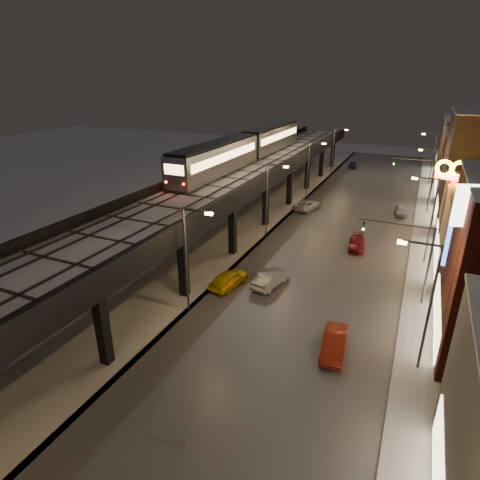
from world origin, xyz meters
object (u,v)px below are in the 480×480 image
at_px(car_far_white, 353,165).
at_px(sign_citgo, 471,229).
at_px(car_onc_red, 401,211).
at_px(subway_train, 248,146).
at_px(car_near_white, 271,279).
at_px(car_mid_silver, 307,205).
at_px(car_taxi, 229,279).
at_px(car_onc_silver, 334,344).
at_px(car_onc_white, 357,244).

relative_size(car_far_white, sign_citgo, 0.31).
bearing_deg(car_onc_red, subway_train, -179.55).
height_order(car_near_white, car_mid_silver, car_near_white).
distance_m(car_taxi, sign_citgo, 20.11).
bearing_deg(car_onc_silver, car_mid_silver, 102.86).
bearing_deg(sign_citgo, car_mid_silver, 121.72).
xyz_separation_m(car_onc_white, sign_citgo, (8.54, -16.76, 8.88)).
height_order(car_onc_silver, car_onc_red, car_onc_silver).
bearing_deg(car_mid_silver, car_near_white, 112.34).
height_order(subway_train, car_taxi, subway_train).
bearing_deg(subway_train, car_near_white, -62.11).
height_order(car_near_white, car_onc_white, car_near_white).
bearing_deg(subway_train, car_onc_red, 7.69).
relative_size(car_onc_silver, car_onc_white, 1.05).
distance_m(car_far_white, car_onc_silver, 64.24).
distance_m(subway_train, car_onc_silver, 37.77).
height_order(car_far_white, sign_citgo, sign_citgo).
xyz_separation_m(car_far_white, sign_citgo, (16.54, -60.85, 8.84)).
height_order(car_mid_silver, car_onc_silver, car_onc_silver).
relative_size(subway_train, car_taxi, 8.78).
bearing_deg(car_far_white, car_onc_white, 93.66).
xyz_separation_m(car_mid_silver, car_onc_silver, (10.55, -31.06, 0.03)).
bearing_deg(car_near_white, car_far_white, -77.37).
distance_m(car_onc_white, car_onc_red, 15.07).
relative_size(car_near_white, car_onc_red, 1.23).
distance_m(subway_train, car_onc_red, 23.68).
distance_m(car_near_white, car_far_white, 56.27).
distance_m(subway_train, car_mid_silver, 12.29).
distance_m(car_near_white, car_onc_silver, 10.42).
xyz_separation_m(car_onc_silver, car_onc_white, (-1.55, 19.43, -0.12)).
height_order(car_taxi, sign_citgo, sign_citgo).
relative_size(car_mid_silver, car_onc_silver, 1.14).
relative_size(car_taxi, car_mid_silver, 0.89).
bearing_deg(car_taxi, car_far_white, -81.80).
height_order(car_onc_red, sign_citgo, sign_citgo).
bearing_deg(car_taxi, car_onc_white, -114.52).
bearing_deg(subway_train, car_onc_silver, -57.22).
relative_size(car_mid_silver, car_onc_red, 1.36).
xyz_separation_m(car_far_white, car_onc_red, (11.65, -29.47, -0.02)).
bearing_deg(car_mid_silver, car_onc_red, -151.82).
height_order(car_taxi, car_near_white, car_taxi).
relative_size(subway_train, sign_citgo, 3.23).
height_order(subway_train, car_onc_white, subway_train).
height_order(car_far_white, car_onc_silver, car_onc_silver).
relative_size(car_taxi, car_onc_silver, 1.01).
bearing_deg(car_onc_red, car_onc_white, -111.27).
xyz_separation_m(car_near_white, car_onc_red, (9.53, 26.75, -0.12)).
bearing_deg(car_mid_silver, car_onc_white, 142.60).
height_order(car_onc_silver, car_onc_white, car_onc_silver).
relative_size(car_taxi, car_near_white, 0.98).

